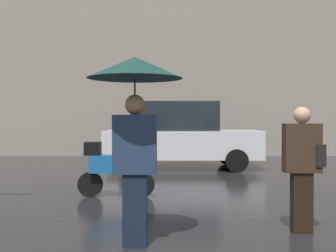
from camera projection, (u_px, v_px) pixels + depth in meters
pedestrian_with_umbrella at (135, 96)px, 4.55m from camera, size 1.07×1.07×2.12m
pedestrian_with_bag at (303, 161)px, 5.12m from camera, size 0.49×0.24×1.58m
parked_scooter at (114, 167)px, 7.49m from camera, size 1.41×0.32×1.23m
parked_car_left at (180, 135)px, 11.99m from camera, size 4.46×2.06×1.94m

